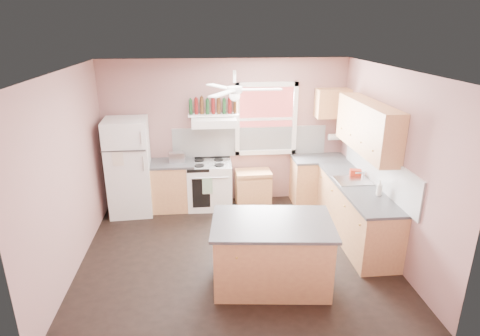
{
  "coord_description": "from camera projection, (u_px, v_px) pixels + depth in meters",
  "views": [
    {
      "loc": [
        -0.44,
        -5.26,
        3.25
      ],
      "look_at": [
        0.1,
        0.3,
        1.25
      ],
      "focal_mm": 30.0,
      "sensor_mm": 36.0,
      "label": 1
    }
  ],
  "objects": [
    {
      "name": "upper_cabinet_corner",
      "position": [
        332.0,
        103.0,
        7.32
      ],
      "size": [
        0.6,
        0.33,
        0.52
      ],
      "primitive_type": "cube",
      "color": "#B2744A",
      "rests_on": "wall_back"
    },
    {
      "name": "window_view",
      "position": [
        266.0,
        119.0,
        7.46
      ],
      "size": [
        1.0,
        0.02,
        1.2
      ],
      "primitive_type": "cube",
      "color": "maroon",
      "rests_on": "wall_back"
    },
    {
      "name": "window_frame",
      "position": [
        266.0,
        119.0,
        7.43
      ],
      "size": [
        1.16,
        0.07,
        1.36
      ],
      "primitive_type": "cube",
      "color": "white",
      "rests_on": "wall_back"
    },
    {
      "name": "counter_left",
      "position": [
        169.0,
        163.0,
        7.27
      ],
      "size": [
        0.92,
        0.62,
        0.04
      ],
      "primitive_type": "cube",
      "color": "#3E3E40",
      "rests_on": "base_cabinet_left"
    },
    {
      "name": "sink",
      "position": [
        353.0,
        181.0,
        6.41
      ],
      "size": [
        0.55,
        0.45,
        0.03
      ],
      "primitive_type": "cube",
      "color": "silver",
      "rests_on": "counter_right"
    },
    {
      "name": "base_cabinet_left",
      "position": [
        170.0,
        186.0,
        7.42
      ],
      "size": [
        0.9,
        0.6,
        0.86
      ],
      "primitive_type": "cube",
      "color": "#B2744A",
      "rests_on": "floor"
    },
    {
      "name": "wall_left",
      "position": [
        67.0,
        174.0,
        5.41
      ],
      "size": [
        0.05,
        4.0,
        2.7
      ],
      "primitive_type": "cube",
      "color": "#8D625E",
      "rests_on": "ground"
    },
    {
      "name": "range_hood",
      "position": [
        214.0,
        122.0,
        7.14
      ],
      "size": [
        0.78,
        0.5,
        0.14
      ],
      "primitive_type": "cube",
      "color": "white",
      "rests_on": "wall_back"
    },
    {
      "name": "base_cabinet_right",
      "position": [
        355.0,
        213.0,
        6.38
      ],
      "size": [
        0.6,
        2.2,
        0.86
      ],
      "primitive_type": "cube",
      "color": "#B2744A",
      "rests_on": "floor"
    },
    {
      "name": "refrigerator",
      "position": [
        129.0,
        167.0,
        7.11
      ],
      "size": [
        0.77,
        0.75,
        1.73
      ],
      "primitive_type": "cube",
      "rotation": [
        0.0,
        0.0,
        0.06
      ],
      "color": "white",
      "rests_on": "floor"
    },
    {
      "name": "ceiling",
      "position": [
        235.0,
        70.0,
        5.16
      ],
      "size": [
        4.5,
        4.5,
        0.0
      ],
      "primitive_type": "plane",
      "color": "white",
      "rests_on": "ground"
    },
    {
      "name": "wall_right",
      "position": [
        391.0,
        164.0,
        5.82
      ],
      "size": [
        0.05,
        4.0,
        2.7
      ],
      "primitive_type": "cube",
      "color": "#8D625E",
      "rests_on": "ground"
    },
    {
      "name": "floor",
      "position": [
        235.0,
        252.0,
        6.07
      ],
      "size": [
        4.5,
        4.5,
        0.0
      ],
      "primitive_type": "plane",
      "color": "black",
      "rests_on": "ground"
    },
    {
      "name": "wine_bottles",
      "position": [
        213.0,
        106.0,
        7.17
      ],
      "size": [
        0.86,
        0.06,
        0.31
      ],
      "color": "#143819",
      "rests_on": "bottle_shelf"
    },
    {
      "name": "soap_bottle",
      "position": [
        380.0,
        188.0,
        5.82
      ],
      "size": [
        0.11,
        0.11,
        0.23
      ],
      "primitive_type": "imported",
      "rotation": [
        0.0,
        0.0,
        3.36
      ],
      "color": "silver",
      "rests_on": "counter_right"
    },
    {
      "name": "stove",
      "position": [
        210.0,
        185.0,
        7.49
      ],
      "size": [
        0.82,
        0.66,
        0.86
      ],
      "primitive_type": "cube",
      "rotation": [
        0.0,
        0.0,
        -0.03
      ],
      "color": "white",
      "rests_on": "floor"
    },
    {
      "name": "ceiling_fan_hub",
      "position": [
        235.0,
        90.0,
        5.24
      ],
      "size": [
        0.2,
        0.2,
        0.08
      ],
      "primitive_type": "cylinder",
      "color": "white",
      "rests_on": "ceiling"
    },
    {
      "name": "upper_cabinet_right",
      "position": [
        367.0,
        127.0,
        6.13
      ],
      "size": [
        0.33,
        1.8,
        0.76
      ],
      "primitive_type": "cube",
      "color": "#B2744A",
      "rests_on": "wall_right"
    },
    {
      "name": "island_top",
      "position": [
        273.0,
        223.0,
        5.08
      ],
      "size": [
        1.64,
        1.16,
        0.04
      ],
      "primitive_type": "cube",
      "rotation": [
        0.0,
        0.0,
        -0.11
      ],
      "color": "#3E3E40",
      "rests_on": "island"
    },
    {
      "name": "toaster",
      "position": [
        177.0,
        157.0,
        7.24
      ],
      "size": [
        0.29,
        0.18,
        0.18
      ],
      "primitive_type": "cube",
      "rotation": [
        0.0,
        0.0,
        0.08
      ],
      "color": "silver",
      "rests_on": "counter_left"
    },
    {
      "name": "bottle_shelf",
      "position": [
        213.0,
        115.0,
        7.22
      ],
      "size": [
        0.9,
        0.26,
        0.03
      ],
      "primitive_type": "cube",
      "color": "white",
      "rests_on": "range_hood"
    },
    {
      "name": "island",
      "position": [
        272.0,
        254.0,
        5.23
      ],
      "size": [
        1.54,
        1.07,
        0.86
      ],
      "primitive_type": "cube",
      "rotation": [
        0.0,
        0.0,
        -0.11
      ],
      "color": "#B2744A",
      "rests_on": "floor"
    },
    {
      "name": "backsplash_right",
      "position": [
        378.0,
        168.0,
        6.16
      ],
      "size": [
        0.03,
        2.6,
        0.55
      ],
      "primitive_type": "cube",
      "color": "white",
      "rests_on": "wall_right"
    },
    {
      "name": "faucet",
      "position": [
        363.0,
        176.0,
        6.4
      ],
      "size": [
        0.03,
        0.03,
        0.14
      ],
      "primitive_type": "cylinder",
      "color": "silver",
      "rests_on": "sink"
    },
    {
      "name": "counter_right",
      "position": [
        358.0,
        186.0,
        6.23
      ],
      "size": [
        0.62,
        2.22,
        0.04
      ],
      "primitive_type": "cube",
      "color": "#3E3E40",
      "rests_on": "base_cabinet_right"
    },
    {
      "name": "backsplash_back",
      "position": [
        250.0,
        141.0,
        7.57
      ],
      "size": [
        2.9,
        0.03,
        0.55
      ],
      "primitive_type": "cube",
      "color": "white",
      "rests_on": "wall_back"
    },
    {
      "name": "counter_corner",
      "position": [
        320.0,
        159.0,
        7.53
      ],
      "size": [
        1.02,
        0.62,
        0.04
      ],
      "primitive_type": "cube",
      "color": "#3E3E40",
      "rests_on": "base_cabinet_corner"
    },
    {
      "name": "paper_towel",
      "position": [
        335.0,
        137.0,
        7.58
      ],
      "size": [
        0.26,
        0.12,
        0.12
      ],
      "primitive_type": "cylinder",
      "rotation": [
        0.0,
        1.57,
        0.0
      ],
      "color": "white",
      "rests_on": "wall_back"
    },
    {
      "name": "red_caddy",
      "position": [
        355.0,
        173.0,
        6.62
      ],
      "size": [
        0.2,
        0.16,
        0.1
      ],
      "primitive_type": "cube",
      "rotation": [
        0.0,
        0.0,
        -0.22
      ],
      "color": "#A4210E",
      "rests_on": "counter_right"
    },
    {
      "name": "base_cabinet_corner",
      "position": [
        318.0,
        181.0,
        7.68
      ],
      "size": [
        1.0,
        0.6,
        0.86
      ],
      "primitive_type": "cube",
      "color": "#B2744A",
      "rests_on": "floor"
    },
    {
      "name": "cart",
      "position": [
        253.0,
        187.0,
        7.64
      ],
      "size": [
        0.66,
        0.45,
        0.65
      ],
      "primitive_type": "cube",
      "rotation": [
        0.0,
        0.0,
        0.02
      ],
      "color": "#B2744A",
      "rests_on": "floor"
    },
    {
      "name": "wall_back",
      "position": [
        226.0,
        132.0,
        7.51
      ],
      "size": [
        4.5,
        0.05,
        2.7
      ],
      "primitive_type": "cube",
      "color": "#8D625E",
      "rests_on": "ground"
    }
  ]
}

